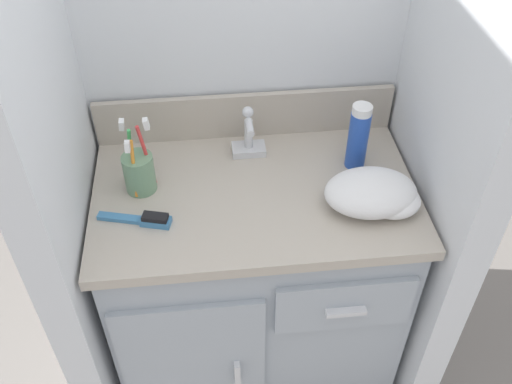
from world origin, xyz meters
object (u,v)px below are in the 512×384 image
at_px(toothbrush_cup, 139,171).
at_px(hairbrush, 144,219).
at_px(hand_towel, 376,194).
at_px(shaving_cream_can, 358,137).

bearing_deg(toothbrush_cup, hairbrush, -84.65).
height_order(hairbrush, hand_towel, hand_towel).
xyz_separation_m(shaving_cream_can, hairbrush, (-0.54, -0.16, -0.08)).
relative_size(shaving_cream_can, hand_towel, 0.80).
xyz_separation_m(shaving_cream_can, hand_towel, (0.01, -0.16, -0.05)).
bearing_deg(hand_towel, shaving_cream_can, 93.42).
xyz_separation_m(toothbrush_cup, shaving_cream_can, (0.56, 0.03, 0.04)).
bearing_deg(hairbrush, hand_towel, 14.72).
height_order(toothbrush_cup, shaving_cream_can, toothbrush_cup).
height_order(shaving_cream_can, hairbrush, shaving_cream_can).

